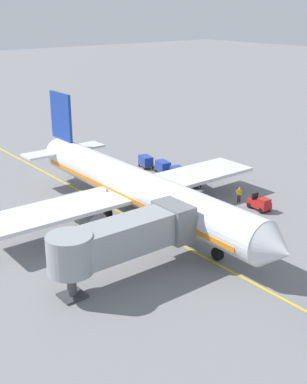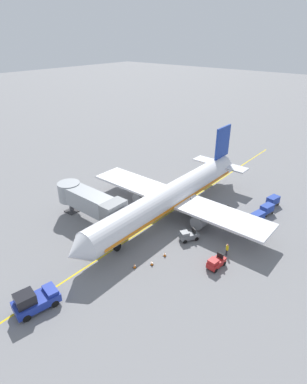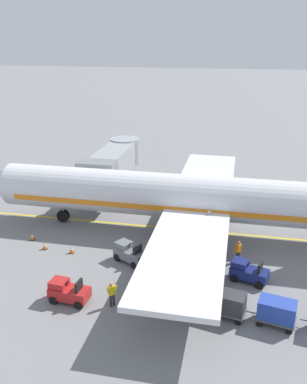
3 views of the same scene
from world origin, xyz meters
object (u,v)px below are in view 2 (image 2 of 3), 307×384
Objects in this scene: parked_airliner at (171,196)px; ground_crew_marshaller at (196,223)px; baggage_cart_second_in_train at (258,217)px; baggage_cart_tail_end at (273,200)px; safety_cone_nose_right at (152,263)px; ground_crew_loader at (209,208)px; safety_cone_nose_left at (165,254)px; baggage_cart_third_in_train at (267,209)px; baggage_tug_lead at (225,212)px; baggage_tug_spare at (188,235)px; jet_bridge at (89,201)px; baggage_tug_trailing at (216,262)px; pushback_tractor at (35,300)px; baggage_cart_front at (248,224)px; safety_cone_wing_tip at (135,266)px; ground_crew_wing_walker at (227,249)px.

parked_airliner reaches higher than ground_crew_marshaller.
baggage_cart_tail_end is at bearing -88.63° from baggage_cart_second_in_train.
ground_crew_loader is at bearing -85.73° from safety_cone_nose_right.
safety_cone_nose_right is at bearing 86.09° from safety_cone_nose_left.
baggage_cart_second_in_train is 5.05× the size of safety_cone_nose_right.
parked_airliner is 14.84m from baggage_cart_third_in_train.
ground_crew_marshaller is (1.65, 5.53, 0.24)m from baggage_tug_lead.
baggage_tug_spare is 0.93× the size of baggage_cart_second_in_train.
baggage_tug_trailing is (-19.23, -2.84, -2.74)m from jet_bridge.
parked_airliner is 23.48m from pushback_tractor.
ground_crew_loader is at bearing -84.24° from safety_cone_nose_left.
ground_crew_loader is at bearing 18.57° from baggage_cart_second_in_train.
baggage_cart_tail_end is at bearing -88.52° from baggage_tug_trailing.
pushback_tractor reaches higher than baggage_cart_front.
baggage_tug_spare reaches higher than baggage_cart_second_in_train.
baggage_cart_second_in_train is at bearing -94.56° from baggage_cart_front.
ground_crew_marshaller reaches higher than baggage_tug_spare.
safety_cone_wing_tip is (2.61, 17.33, -0.42)m from baggage_tug_lead.
pushback_tractor is at bearing 120.48° from jet_bridge.
baggage_tug_trailing is 12.66m from baggage_cart_second_in_train.
ground_crew_marshaller is at bearing -88.39° from safety_cone_nose_right.
safety_cone_nose_right is at bearing 115.99° from parked_airliner.
safety_cone_nose_left is at bearing 69.50° from baggage_cart_second_in_train.
jet_bridge is 13.64m from safety_cone_nose_right.
jet_bridge is 16.77m from pushback_tractor.
baggage_cart_third_in_train is (-11.14, -9.55, -2.24)m from parked_airliner.
baggage_cart_front is 5.97m from baggage_cart_third_in_train.
pushback_tractor is 37.58m from baggage_cart_tail_end.
pushback_tractor is at bearing 78.90° from ground_crew_marshaller.
baggage_tug_spare is 3.15m from ground_crew_marshaller.
baggage_tug_spare is at bearing -93.81° from safety_cone_nose_right.
pushback_tractor is 1.71× the size of baggage_tug_spare.
jet_bridge is 4.13× the size of baggage_cart_second_in_train.
safety_cone_nose_right is (5.98, 7.41, -0.66)m from ground_crew_wing_walker.
baggage_cart_second_in_train is at bearing 91.37° from baggage_cart_tail_end.
baggage_tug_lead reaches higher than safety_cone_wing_tip.
jet_bridge is 20.86× the size of safety_cone_wing_tip.
safety_cone_nose_right is (5.88, 20.34, -0.66)m from baggage_cart_third_in_train.
baggage_tug_lead is 0.92× the size of baggage_cart_front.
pushback_tractor is at bearing 61.81° from ground_crew_wing_walker.
parked_airliner is 12.49× the size of baggage_cart_second_in_train.
jet_bridge is 7.28× the size of ground_crew_loader.
jet_bridge is 26.75m from baggage_cart_third_in_train.
safety_cone_nose_left is (5.91, 2.26, -0.42)m from baggage_tug_trailing.
parked_airliner is 13.17m from baggage_tug_trailing.
pushback_tractor is 8.03× the size of safety_cone_wing_tip.
ground_crew_loader is at bearing 37.84° from baggage_cart_third_in_train.
baggage_tug_spare is at bearing 103.90° from ground_crew_marshaller.
baggage_tug_lead reaches higher than baggage_cart_front.
ground_crew_wing_walker is (-5.51, -0.35, 0.24)m from baggage_tug_spare.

